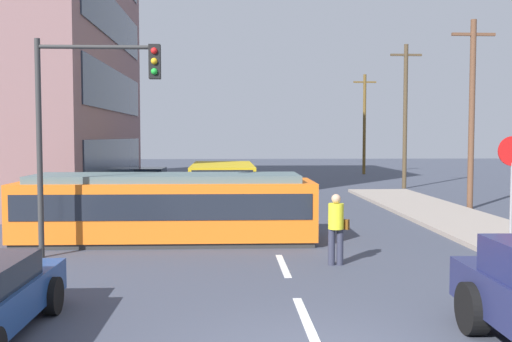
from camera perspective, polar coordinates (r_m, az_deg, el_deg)
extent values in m
plane|color=#3F4453|center=(17.87, 1.44, -6.34)|extent=(120.00, 120.00, 0.00)
cube|color=silver|center=(10.11, 4.78, -13.97)|extent=(0.16, 2.40, 0.01)
cube|color=silver|center=(13.96, 2.63, -9.09)|extent=(0.16, 2.40, 0.01)
cube|color=silver|center=(23.11, 0.50, -4.10)|extent=(0.16, 2.40, 0.01)
cube|color=silver|center=(29.06, -0.16, -2.56)|extent=(0.16, 2.40, 0.01)
cube|color=#2D3847|center=(28.57, -13.24, 1.10)|extent=(0.06, 12.94, 1.92)
cube|color=#2D3847|center=(28.62, -13.33, 7.51)|extent=(0.06, 12.94, 1.92)
cube|color=#2D3847|center=(29.03, -13.42, 13.82)|extent=(0.06, 12.94, 1.92)
cube|color=orange|center=(17.10, -8.57, -3.62)|extent=(8.36, 2.54, 1.59)
cube|color=#2D2D2D|center=(17.23, -8.55, -6.49)|extent=(8.19, 2.42, 0.15)
cube|color=slate|center=(17.01, -8.60, -0.63)|extent=(7.52, 2.16, 0.20)
cube|color=#1E232D|center=(17.08, -8.58, -2.99)|extent=(8.03, 2.58, 0.70)
cube|color=gold|center=(24.62, -3.25, -1.14)|extent=(2.54, 5.95, 1.55)
cube|color=black|center=(21.70, -3.27, -1.13)|extent=(2.25, 0.14, 0.93)
cube|color=black|center=(24.60, -3.25, -0.49)|extent=(2.58, 5.06, 0.62)
cylinder|color=black|center=(22.79, -3.25, -3.09)|extent=(2.56, 0.92, 0.90)
cylinder|color=black|center=(26.57, -3.23, -2.16)|extent=(2.56, 0.92, 0.90)
cylinder|color=#303244|center=(14.05, 7.30, -7.29)|extent=(0.16, 0.16, 0.85)
cylinder|color=#303244|center=(14.08, 8.10, -7.27)|extent=(0.16, 0.16, 0.85)
cylinder|color=yellow|center=(13.95, 7.72, -4.35)|extent=(0.36, 0.36, 0.60)
sphere|color=tan|center=(13.90, 7.74, -2.67)|extent=(0.22, 0.22, 0.22)
cube|color=brown|center=(14.07, 8.57, -5.11)|extent=(0.22, 0.20, 0.24)
cylinder|color=black|center=(9.80, 20.16, -12.33)|extent=(0.30, 0.81, 0.80)
cylinder|color=black|center=(10.77, -19.05, -11.33)|extent=(0.22, 0.64, 0.64)
cube|color=silver|center=(21.35, -12.59, -3.43)|extent=(1.78, 4.21, 0.55)
cube|color=black|center=(21.15, -12.68, -2.20)|extent=(1.63, 2.32, 0.40)
cylinder|color=black|center=(22.77, -14.18, -3.52)|extent=(0.23, 0.64, 0.64)
cylinder|color=black|center=(22.47, -9.81, -3.56)|extent=(0.23, 0.64, 0.64)
cylinder|color=black|center=(20.33, -15.66, -4.36)|extent=(0.23, 0.64, 0.64)
cylinder|color=black|center=(20.00, -10.77, -4.43)|extent=(0.23, 0.64, 0.64)
cube|color=silver|center=(27.66, -10.83, -1.86)|extent=(1.87, 4.16, 0.55)
cube|color=black|center=(27.47, -10.88, -0.90)|extent=(1.70, 2.30, 0.40)
cylinder|color=black|center=(29.03, -12.29, -2.02)|extent=(0.23, 0.64, 0.64)
cylinder|color=black|center=(28.80, -8.72, -2.02)|extent=(0.23, 0.64, 0.64)
cylinder|color=black|center=(26.59, -13.10, -2.52)|extent=(0.23, 0.64, 0.64)
cylinder|color=black|center=(26.34, -9.21, -2.53)|extent=(0.23, 0.64, 0.64)
cube|color=navy|center=(34.54, -10.14, -0.81)|extent=(1.87, 4.26, 0.55)
cube|color=black|center=(34.36, -10.19, -0.04)|extent=(1.68, 2.36, 0.40)
cylinder|color=black|center=(35.95, -11.21, -0.97)|extent=(0.24, 0.65, 0.64)
cylinder|color=black|center=(35.68, -8.42, -0.98)|extent=(0.24, 0.65, 0.64)
cylinder|color=black|center=(33.47, -11.96, -1.30)|extent=(0.24, 0.65, 0.64)
cylinder|color=black|center=(33.18, -8.97, -1.31)|extent=(0.24, 0.65, 0.64)
cylinder|color=gray|center=(16.49, 23.40, -3.09)|extent=(0.07, 0.07, 2.20)
cylinder|color=#333333|center=(15.49, -20.17, 2.00)|extent=(0.14, 0.14, 5.40)
cylinder|color=#333333|center=(15.28, -15.17, 11.47)|extent=(2.85, 0.10, 0.10)
cube|color=black|center=(15.00, -9.74, 10.35)|extent=(0.28, 0.24, 0.84)
sphere|color=red|center=(14.90, -9.81, 11.36)|extent=(0.16, 0.16, 0.16)
sphere|color=gold|center=(14.87, -9.80, 10.41)|extent=(0.16, 0.16, 0.16)
sphere|color=green|center=(14.84, -9.79, 9.45)|extent=(0.16, 0.16, 0.16)
cylinder|color=brown|center=(25.96, 20.10, 5.09)|extent=(0.24, 0.24, 7.77)
cube|color=brown|center=(26.27, 20.25, 12.27)|extent=(1.80, 0.12, 0.12)
cylinder|color=#4C3D29|center=(34.96, 14.20, 5.09)|extent=(0.24, 0.24, 8.23)
cube|color=#4C3D29|center=(35.24, 14.28, 10.80)|extent=(1.80, 0.12, 0.12)
cylinder|color=brown|center=(47.46, 10.41, 4.44)|extent=(0.24, 0.24, 7.85)
cube|color=brown|center=(47.64, 10.46, 8.44)|extent=(1.80, 0.12, 0.12)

